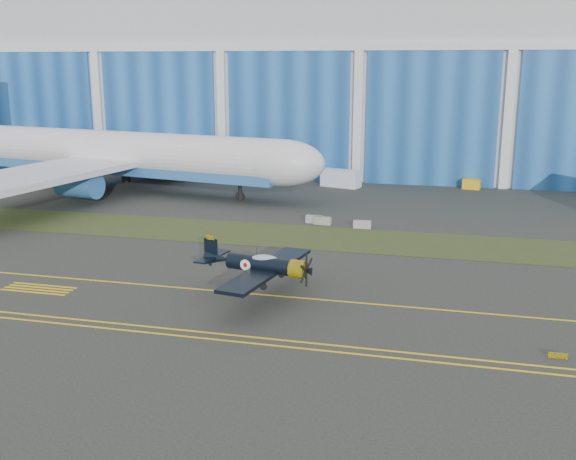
% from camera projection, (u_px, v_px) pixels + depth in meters
% --- Properties ---
extents(ground, '(260.00, 260.00, 0.00)m').
position_uv_depth(ground, '(274.00, 276.00, 59.20)').
color(ground, '#333530').
rests_on(ground, ground).
extents(grass_median, '(260.00, 10.00, 0.02)m').
position_uv_depth(grass_median, '(308.00, 237.00, 72.37)').
color(grass_median, '#475128').
rests_on(grass_median, ground).
extents(hangar, '(220.00, 45.70, 30.00)m').
position_uv_depth(hangar, '(376.00, 81.00, 123.15)').
color(hangar, silver).
rests_on(hangar, ground).
extents(taxiway_centreline, '(200.00, 0.20, 0.02)m').
position_uv_depth(taxiway_centreline, '(257.00, 294.00, 54.50)').
color(taxiway_centreline, yellow).
rests_on(taxiway_centreline, ground).
extents(edge_line_near, '(80.00, 0.20, 0.02)m').
position_uv_depth(edge_line_near, '(217.00, 340.00, 45.55)').
color(edge_line_near, yellow).
rests_on(edge_line_near, ground).
extents(edge_line_far, '(80.00, 0.20, 0.02)m').
position_uv_depth(edge_line_far, '(222.00, 334.00, 46.50)').
color(edge_line_far, yellow).
rests_on(edge_line_far, ground).
extents(hold_short_ladder, '(6.00, 2.40, 0.02)m').
position_uv_depth(hold_short_ladder, '(39.00, 289.00, 55.83)').
color(hold_short_ladder, yellow).
rests_on(hold_short_ladder, ground).
extents(guard_board_right, '(1.20, 0.15, 0.35)m').
position_uv_depth(guard_board_right, '(558.00, 356.00, 42.67)').
color(guard_board_right, yellow).
rests_on(guard_board_right, ground).
extents(warbird, '(12.34, 14.11, 3.73)m').
position_uv_depth(warbird, '(260.00, 264.00, 52.80)').
color(warbird, black).
rests_on(warbird, ground).
extents(jetliner, '(79.32, 70.66, 24.46)m').
position_uv_depth(jetliner, '(119.00, 106.00, 96.25)').
color(jetliner, silver).
rests_on(jetliner, ground).
extents(shipping_container, '(6.27, 3.84, 2.54)m').
position_uv_depth(shipping_container, '(341.00, 178.00, 101.45)').
color(shipping_container, white).
rests_on(shipping_container, ground).
extents(tug, '(2.73, 1.94, 1.47)m').
position_uv_depth(tug, '(471.00, 184.00, 99.74)').
color(tug, gold).
rests_on(tug, ground).
extents(barrier_a, '(2.04, 0.76, 0.90)m').
position_uv_depth(barrier_a, '(314.00, 219.00, 78.59)').
color(barrier_a, gray).
rests_on(barrier_a, ground).
extents(barrier_b, '(2.06, 0.83, 0.90)m').
position_uv_depth(barrier_b, '(323.00, 221.00, 77.90)').
color(barrier_b, gray).
rests_on(barrier_b, ground).
extents(barrier_c, '(2.04, 0.75, 0.90)m').
position_uv_depth(barrier_c, '(362.00, 224.00, 76.08)').
color(barrier_c, '#9D9197').
rests_on(barrier_c, ground).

